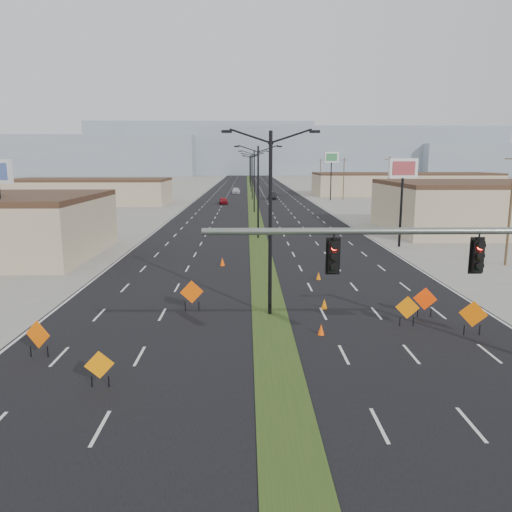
{
  "coord_description": "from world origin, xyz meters",
  "views": [
    {
      "loc": [
        -1.28,
        -14.75,
        8.46
      ],
      "look_at": [
        -0.76,
        12.69,
        3.2
      ],
      "focal_mm": 35.0,
      "sensor_mm": 36.0,
      "label": 1
    }
  ],
  "objects_px": {
    "construction_sign_0": "(38,336)",
    "construction_sign_2": "(192,293)",
    "streetlight_3": "(252,175)",
    "construction_sign_1": "(99,366)",
    "car_mid": "(273,196)",
    "construction_sign_4": "(425,300)",
    "streetlight_1": "(258,189)",
    "construction_sign_3": "(407,309)",
    "car_left": "(223,201)",
    "cone_1": "(324,304)",
    "construction_sign_5": "(473,315)",
    "pole_sign_east_near": "(403,176)",
    "streetlight_4": "(251,172)",
    "pole_sign_east_far": "(331,161)",
    "car_far": "(236,191)",
    "streetlight_0": "(270,218)",
    "streetlight_6": "(250,169)",
    "streetlight_2": "(254,179)",
    "cone_0": "(321,330)",
    "streetlight_5": "(250,170)",
    "cone_2": "(319,276)",
    "cone_3": "(222,262)"
  },
  "relations": [
    {
      "from": "streetlight_4",
      "to": "cone_3",
      "type": "relative_size",
      "value": 14.58
    },
    {
      "from": "streetlight_1",
      "to": "cone_3",
      "type": "height_order",
      "value": "streetlight_1"
    },
    {
      "from": "construction_sign_0",
      "to": "construction_sign_4",
      "type": "distance_m",
      "value": 19.55
    },
    {
      "from": "construction_sign_1",
      "to": "car_mid",
      "type": "bearing_deg",
      "value": 68.79
    },
    {
      "from": "streetlight_3",
      "to": "pole_sign_east_near",
      "type": "relative_size",
      "value": 1.16
    },
    {
      "from": "streetlight_1",
      "to": "construction_sign_3",
      "type": "relative_size",
      "value": 6.2
    },
    {
      "from": "car_far",
      "to": "cone_1",
      "type": "relative_size",
      "value": 7.99
    },
    {
      "from": "car_mid",
      "to": "construction_sign_4",
      "type": "xyz_separation_m",
      "value": [
        3.91,
        -85.51,
        0.2
      ]
    },
    {
      "from": "construction_sign_0",
      "to": "construction_sign_2",
      "type": "bearing_deg",
      "value": 68.64
    },
    {
      "from": "car_left",
      "to": "construction_sign_1",
      "type": "height_order",
      "value": "construction_sign_1"
    },
    {
      "from": "streetlight_4",
      "to": "pole_sign_east_near",
      "type": "height_order",
      "value": "streetlight_4"
    },
    {
      "from": "streetlight_2",
      "to": "construction_sign_5",
      "type": "xyz_separation_m",
      "value": [
        9.77,
        -59.61,
        -4.37
      ]
    },
    {
      "from": "streetlight_6",
      "to": "construction_sign_0",
      "type": "distance_m",
      "value": 174.36
    },
    {
      "from": "streetlight_1",
      "to": "streetlight_5",
      "type": "bearing_deg",
      "value": 90.0
    },
    {
      "from": "pole_sign_east_near",
      "to": "construction_sign_0",
      "type": "bearing_deg",
      "value": -135.31
    },
    {
      "from": "car_left",
      "to": "car_mid",
      "type": "relative_size",
      "value": 0.81
    },
    {
      "from": "construction_sign_5",
      "to": "cone_3",
      "type": "xyz_separation_m",
      "value": [
        -13.04,
        16.74,
        -0.7
      ]
    },
    {
      "from": "pole_sign_east_near",
      "to": "car_far",
      "type": "bearing_deg",
      "value": 97.92
    },
    {
      "from": "streetlight_2",
      "to": "car_mid",
      "type": "xyz_separation_m",
      "value": [
        4.55,
        28.84,
        -4.63
      ]
    },
    {
      "from": "streetlight_0",
      "to": "streetlight_2",
      "type": "height_order",
      "value": "same"
    },
    {
      "from": "streetlight_0",
      "to": "construction_sign_1",
      "type": "xyz_separation_m",
      "value": [
        -6.85,
        -9.0,
        -4.57
      ]
    },
    {
      "from": "streetlight_1",
      "to": "construction_sign_5",
      "type": "height_order",
      "value": "streetlight_1"
    },
    {
      "from": "streetlight_2",
      "to": "cone_2",
      "type": "bearing_deg",
      "value": -85.34
    },
    {
      "from": "streetlight_3",
      "to": "construction_sign_0",
      "type": "height_order",
      "value": "streetlight_3"
    },
    {
      "from": "cone_1",
      "to": "streetlight_6",
      "type": "bearing_deg",
      "value": 91.1
    },
    {
      "from": "construction_sign_0",
      "to": "pole_sign_east_far",
      "type": "relative_size",
      "value": 0.16
    },
    {
      "from": "streetlight_5",
      "to": "cone_0",
      "type": "xyz_separation_m",
      "value": [
        2.37,
        -143.41,
        -5.14
      ]
    },
    {
      "from": "construction_sign_3",
      "to": "construction_sign_5",
      "type": "distance_m",
      "value": 3.12
    },
    {
      "from": "streetlight_1",
      "to": "cone_0",
      "type": "distance_m",
      "value": 31.92
    },
    {
      "from": "construction_sign_4",
      "to": "construction_sign_5",
      "type": "relative_size",
      "value": 0.95
    },
    {
      "from": "cone_3",
      "to": "pole_sign_east_far",
      "type": "xyz_separation_m",
      "value": [
        20.22,
        68.41,
        8.09
      ]
    },
    {
      "from": "construction_sign_0",
      "to": "pole_sign_east_near",
      "type": "relative_size",
      "value": 0.19
    },
    {
      "from": "streetlight_1",
      "to": "car_left",
      "type": "relative_size",
      "value": 2.61
    },
    {
      "from": "cone_0",
      "to": "cone_2",
      "type": "height_order",
      "value": "cone_2"
    },
    {
      "from": "streetlight_2",
      "to": "construction_sign_2",
      "type": "relative_size",
      "value": 5.64
    },
    {
      "from": "construction_sign_3",
      "to": "cone_0",
      "type": "distance_m",
      "value": 4.85
    },
    {
      "from": "streetlight_3",
      "to": "cone_2",
      "type": "relative_size",
      "value": 17.12
    },
    {
      "from": "construction_sign_2",
      "to": "construction_sign_4",
      "type": "relative_size",
      "value": 1.06
    },
    {
      "from": "car_mid",
      "to": "cone_0",
      "type": "distance_m",
      "value": 88.28
    },
    {
      "from": "construction_sign_3",
      "to": "pole_sign_east_near",
      "type": "height_order",
      "value": "pole_sign_east_near"
    },
    {
      "from": "construction_sign_4",
      "to": "construction_sign_5",
      "type": "height_order",
      "value": "construction_sign_5"
    },
    {
      "from": "construction_sign_0",
      "to": "car_far",
      "type": "bearing_deg",
      "value": 106.54
    },
    {
      "from": "streetlight_0",
      "to": "construction_sign_3",
      "type": "relative_size",
      "value": 6.2
    },
    {
      "from": "cone_2",
      "to": "pole_sign_east_near",
      "type": "height_order",
      "value": "pole_sign_east_near"
    },
    {
      "from": "streetlight_4",
      "to": "car_mid",
      "type": "height_order",
      "value": "streetlight_4"
    },
    {
      "from": "construction_sign_5",
      "to": "pole_sign_east_near",
      "type": "distance_m",
      "value": 26.82
    },
    {
      "from": "streetlight_3",
      "to": "construction_sign_1",
      "type": "distance_m",
      "value": 93.36
    },
    {
      "from": "streetlight_5",
      "to": "construction_sign_2",
      "type": "bearing_deg",
      "value": -91.82
    },
    {
      "from": "car_left",
      "to": "cone_1",
      "type": "bearing_deg",
      "value": -90.27
    },
    {
      "from": "streetlight_6",
      "to": "cone_0",
      "type": "xyz_separation_m",
      "value": [
        2.37,
        -171.41,
        -5.14
      ]
    }
  ]
}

